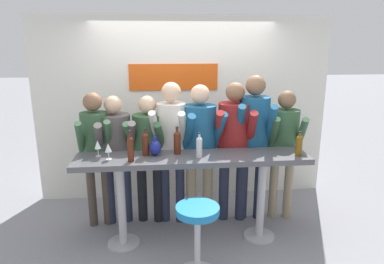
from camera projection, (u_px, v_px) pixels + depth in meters
The scene contains 20 objects.
ground_plane at pixel (193, 240), 3.97m from camera, with size 40.00×40.00×0.00m, color gray.
back_wall at pixel (184, 109), 4.90m from camera, with size 4.14×0.12×2.58m.
tasting_table at pixel (193, 171), 3.75m from camera, with size 2.54×0.48×1.03m.
bar_stool at pixel (197, 231), 3.22m from camera, with size 0.43×0.43×0.75m.
person_far_left at pixel (96, 145), 4.05m from camera, with size 0.43×0.54×1.67m.
person_left at pixel (116, 147), 4.12m from camera, with size 0.51×0.59×1.62m.
person_center_left at pixel (148, 146), 4.15m from camera, with size 0.50×0.59×1.62m.
person_center at pixel (172, 138), 4.11m from camera, with size 0.48×0.60×1.78m.
person_center_right at pixel (200, 140), 4.14m from camera, with size 0.52×0.62×1.75m.
person_right at pixel (234, 138), 4.17m from camera, with size 0.52×0.61×1.77m.
person_far_right at pixel (254, 132), 4.19m from camera, with size 0.50×0.62×1.85m.
person_rightmost at pixel (284, 141), 4.24m from camera, with size 0.46×0.56×1.66m.
wine_bottle_0 at pixel (145, 143), 3.70m from camera, with size 0.07×0.07×0.30m.
wine_bottle_1 at pixel (299, 144), 3.69m from camera, with size 0.07×0.07×0.27m.
wine_bottle_2 at pixel (177, 141), 3.75m from camera, with size 0.08×0.08×0.31m.
wine_bottle_3 at pixel (199, 146), 3.63m from camera, with size 0.07×0.07×0.27m.
wine_bottle_4 at pixel (130, 148), 3.50m from camera, with size 0.06×0.06×0.33m.
wine_glass_0 at pixel (108, 148), 3.56m from camera, with size 0.07×0.07×0.18m.
wine_glass_1 at pixel (98, 145), 3.67m from camera, with size 0.07×0.07×0.18m.
decorative_vase at pixel (155, 147), 3.71m from camera, with size 0.13×0.13×0.22m.
Camera 1 is at (-0.34, -3.50, 2.22)m, focal length 32.00 mm.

